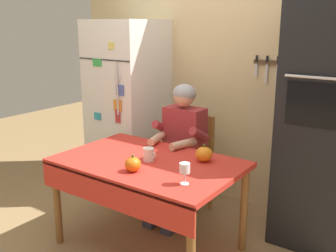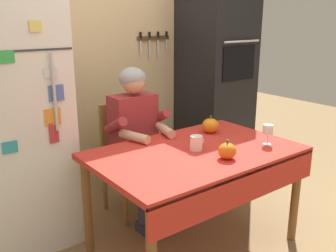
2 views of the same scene
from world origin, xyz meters
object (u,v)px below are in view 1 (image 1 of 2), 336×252
Objects in this scene: wine_glass at (185,169)px; dining_table at (147,171)px; seated_person at (180,141)px; coffee_mug at (149,154)px; chair_behind_person at (191,159)px; refrigerator at (128,106)px; pumpkin_medium at (204,154)px; wall_oven at (325,118)px; pumpkin_large at (133,164)px.

dining_table is at bearing 157.33° from wine_glass.
dining_table is 0.62m from seated_person.
chair_behind_person is at bearing 97.18° from coffee_mug.
refrigerator is 13.18× the size of pumpkin_medium.
wall_oven is (2.00, 0.04, 0.15)m from refrigerator.
wine_glass is (1.43, -1.08, -0.05)m from refrigerator.
chair_behind_person is 7.31× the size of pumpkin_large.
seated_person is 9.79× the size of pumpkin_large.
pumpkin_medium is (1.31, -0.63, -0.10)m from refrigerator.
refrigerator is 1.29× the size of dining_table.
chair_behind_person is 0.75× the size of seated_person.
coffee_mug is 0.88× the size of pumpkin_large.
wine_glass is (0.48, -0.20, 0.19)m from dining_table.
pumpkin_medium is at bearing 104.79° from wine_glass.
pumpkin_medium is at bearing -37.81° from seated_person.
refrigerator is 1.32m from dining_table.
refrigerator is 14.15× the size of pumpkin_large.
wall_oven is 1.22m from seated_person.
wall_oven reaches higher than seated_person.
refrigerator is at bearing 173.99° from chair_behind_person.
chair_behind_person is (0.86, -0.09, -0.39)m from refrigerator.
pumpkin_large is (0.05, -0.22, 0.14)m from dining_table.
pumpkin_large is (0.05, -0.24, 0.00)m from coffee_mug.
pumpkin_large is (-0.43, -0.02, -0.05)m from wine_glass.
pumpkin_medium is at bearing 57.31° from pumpkin_large.
pumpkin_medium is (0.45, -0.35, 0.06)m from seated_person.
wall_oven reaches higher than chair_behind_person.
dining_table is 10.25× the size of pumpkin_medium.
wine_glass is at bearing -22.67° from dining_table.
coffee_mug is at bearing -146.40° from pumpkin_medium.
wine_glass is (0.47, -0.22, 0.06)m from coffee_mug.
wall_oven is 14.28× the size of wine_glass.
wine_glass reaches higher than coffee_mug.
seated_person is at bearing 99.90° from pumpkin_large.
pumpkin_large is 0.93× the size of pumpkin_medium.
coffee_mug is 0.52m from wine_glass.
wall_oven is at bearing 41.31° from dining_table.
pumpkin_medium is at bearing 33.60° from coffee_mug.
dining_table is at bearing -144.65° from pumpkin_medium.
refrigerator reaches higher than seated_person.
seated_person reaches higher than dining_table.
chair_behind_person is 1.06m from pumpkin_large.
seated_person is at bearing 125.32° from wine_glass.
refrigerator is 1.46m from pumpkin_medium.
chair_behind_person is 0.76m from pumpkin_medium.
pumpkin_large is at bearing -131.05° from wall_oven.
pumpkin_large is at bearing -81.92° from chair_behind_person.
seated_person is 0.59m from coffee_mug.
pumpkin_large is (1.00, -1.10, -0.11)m from refrigerator.
seated_person is 9.11× the size of pumpkin_medium.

